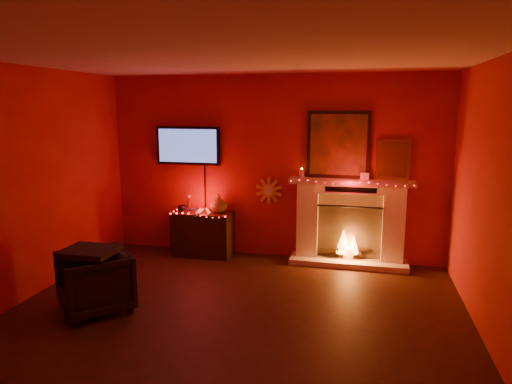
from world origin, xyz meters
TOP-DOWN VIEW (x-y plane):
  - room at (0.00, 0.00)m, footprint 5.00×5.00m
  - fireplace at (1.14, 2.39)m, footprint 1.72×0.40m
  - tv at (-1.30, 2.45)m, footprint 1.00×0.07m
  - sunburst_clock at (-0.05, 2.48)m, footprint 0.40×0.03m
  - console_table at (-1.01, 2.26)m, footprint 0.88×0.54m
  - armchair at (-1.53, 0.15)m, footprint 1.03×1.03m

SIDE VIEW (x-z plane):
  - armchair at x=-1.53m, z-range 0.00..0.67m
  - console_table at x=-1.01m, z-range -0.09..0.85m
  - fireplace at x=1.14m, z-range -0.37..1.81m
  - sunburst_clock at x=-0.05m, z-range 0.80..1.20m
  - room at x=0.00m, z-range -1.15..3.85m
  - tv at x=-1.30m, z-range 1.03..2.27m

